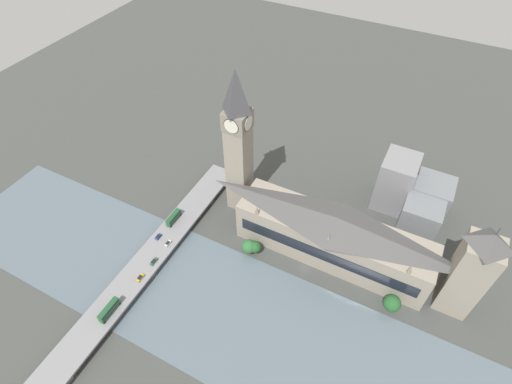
{
  "coord_description": "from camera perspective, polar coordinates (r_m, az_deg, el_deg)",
  "views": [
    {
      "loc": [
        -109.23,
        -28.76,
        171.98
      ],
      "look_at": [
        18.54,
        36.72,
        21.25
      ],
      "focal_mm": 28.0,
      "sensor_mm": 36.0,
      "label": 1
    }
  ],
  "objects": [
    {
      "name": "double_decker_bus_lead",
      "position": [
        196.36,
        -20.25,
        -15.49
      ],
      "size": [
        11.8,
        2.65,
        5.0
      ],
      "color": "#235B33",
      "rests_on": "road_bridge"
    },
    {
      "name": "city_block_center",
      "position": [
        230.63,
        22.57,
        -2.57
      ],
      "size": [
        29.26,
        19.34,
        21.58
      ],
      "color": "slate",
      "rests_on": "ground_plane"
    },
    {
      "name": "victoria_tower",
      "position": [
        195.38,
        28.21,
        -10.02
      ],
      "size": [
        14.56,
        14.56,
        55.53
      ],
      "color": "gray",
      "rests_on": "ground_plane"
    },
    {
      "name": "car_southbound_mid",
      "position": [
        203.19,
        -16.21,
        -11.68
      ],
      "size": [
        4.3,
        1.83,
        1.52
      ],
      "color": "gold",
      "rests_on": "road_bridge"
    },
    {
      "name": "parliament_hall",
      "position": [
        201.31,
        10.92,
        -6.32
      ],
      "size": [
        23.19,
        96.6,
        29.04
      ],
      "color": "gray",
      "rests_on": "ground_plane"
    },
    {
      "name": "tree_embankment_near",
      "position": [
        205.22,
        -1.02,
        -7.78
      ],
      "size": [
        7.51,
        7.51,
        9.39
      ],
      "color": "brown",
      "rests_on": "ground_plane"
    },
    {
      "name": "city_block_west",
      "position": [
        239.03,
        23.6,
        -0.74
      ],
      "size": [
        19.96,
        19.7,
        22.52
      ],
      "color": "slate",
      "rests_on": "ground_plane"
    },
    {
      "name": "double_decker_bus_mid",
      "position": [
        219.61,
        -11.7,
        -3.59
      ],
      "size": [
        10.85,
        2.64,
        4.69
      ],
      "color": "#235B33",
      "rests_on": "road_bridge"
    },
    {
      "name": "ground_plane",
      "position": [
        205.76,
        6.89,
        -10.85
      ],
      "size": [
        600.0,
        600.0,
        0.0
      ],
      "primitive_type": "plane",
      "color": "#424442"
    },
    {
      "name": "clock_tower",
      "position": [
        200.49,
        -2.56,
        7.12
      ],
      "size": [
        12.36,
        12.36,
        85.54
      ],
      "color": "gray",
      "rests_on": "ground_plane"
    },
    {
      "name": "tree_embankment_mid",
      "position": [
        197.2,
        18.86,
        -14.81
      ],
      "size": [
        8.04,
        8.04,
        10.61
      ],
      "color": "brown",
      "rests_on": "ground_plane"
    },
    {
      "name": "car_southbound_lead",
      "position": [
        206.84,
        -14.4,
        -9.59
      ],
      "size": [
        4.7,
        1.79,
        1.34
      ],
      "color": "#2D5638",
      "rests_on": "road_bridge"
    },
    {
      "name": "road_bridge",
      "position": [
        208.3,
        -15.89,
        -10.27
      ],
      "size": [
        158.95,
        14.92,
        4.5
      ],
      "color": "slate",
      "rests_on": "ground_plane"
    },
    {
      "name": "city_block_east",
      "position": [
        233.78,
        19.26,
        1.4
      ],
      "size": [
        21.32,
        17.84,
        32.35
      ],
      "color": "gray",
      "rests_on": "ground_plane"
    },
    {
      "name": "car_northbound_lead",
      "position": [
        215.59,
        -13.78,
        -6.2
      ],
      "size": [
        3.98,
        1.93,
        1.36
      ],
      "color": "navy",
      "rests_on": "road_bridge"
    },
    {
      "name": "tree_embankment_far",
      "position": [
        205.09,
        -0.16,
        -7.83
      ],
      "size": [
        6.37,
        6.37,
        8.79
      ],
      "color": "brown",
      "rests_on": "ground_plane"
    },
    {
      "name": "river_water",
      "position": [
        188.32,
        2.26,
        -19.53
      ],
      "size": [
        63.48,
        360.0,
        0.3
      ],
      "primitive_type": "cube",
      "color": "slate",
      "rests_on": "ground_plane"
    },
    {
      "name": "car_northbound_mid",
      "position": [
        211.9,
        -12.46,
        -7.15
      ],
      "size": [
        4.16,
        1.77,
        1.23
      ],
      "color": "silver",
      "rests_on": "road_bridge"
    }
  ]
}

